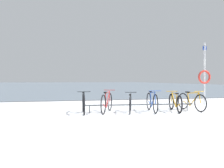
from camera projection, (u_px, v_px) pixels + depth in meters
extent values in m
cube|color=white|center=(172.00, 159.00, 3.94)|extent=(80.00, 22.00, 0.08)
cube|color=slate|center=(63.00, 84.00, 68.25)|extent=(80.00, 110.00, 0.08)
cube|color=#47474C|center=(87.00, 101.00, 14.66)|extent=(80.00, 0.50, 0.05)
cylinder|color=#4C5156|center=(140.00, 105.00, 9.44)|extent=(4.31, 0.41, 0.05)
cylinder|color=#4C5156|center=(89.00, 109.00, 9.17)|extent=(0.04, 0.04, 0.28)
cylinder|color=#4C5156|center=(187.00, 107.00, 9.72)|extent=(0.04, 0.04, 0.28)
torus|color=black|center=(84.00, 105.00, 8.51)|extent=(0.09, 0.71, 0.71)
torus|color=black|center=(83.00, 103.00, 9.49)|extent=(0.09, 0.71, 0.71)
cylinder|color=#1E2328|center=(84.00, 101.00, 8.83)|extent=(0.07, 0.52, 0.60)
cylinder|color=#1E2328|center=(83.00, 101.00, 9.14)|extent=(0.05, 0.19, 0.54)
cylinder|color=#1E2328|center=(84.00, 93.00, 8.89)|extent=(0.08, 0.65, 0.09)
cylinder|color=#1E2328|center=(83.00, 105.00, 9.28)|extent=(0.07, 0.44, 0.19)
cylinder|color=#1E2328|center=(84.00, 99.00, 8.54)|extent=(0.04, 0.11, 0.42)
cube|color=black|center=(83.00, 92.00, 9.21)|extent=(0.09, 0.21, 0.05)
cylinder|color=#1E2328|center=(84.00, 92.00, 8.57)|extent=(0.46, 0.06, 0.02)
torus|color=black|center=(110.00, 102.00, 9.76)|extent=(0.34, 0.67, 0.72)
torus|color=black|center=(103.00, 105.00, 8.69)|extent=(0.34, 0.67, 0.72)
cylinder|color=#B22D2D|center=(108.00, 99.00, 9.41)|extent=(0.27, 0.53, 0.61)
cylinder|color=#B22D2D|center=(106.00, 101.00, 9.07)|extent=(0.12, 0.19, 0.55)
cylinder|color=#B22D2D|center=(107.00, 92.00, 9.33)|extent=(0.33, 0.66, 0.09)
cylinder|color=#B22D2D|center=(105.00, 106.00, 8.92)|extent=(0.23, 0.45, 0.20)
cylinder|color=#B22D2D|center=(110.00, 97.00, 9.72)|extent=(0.08, 0.12, 0.43)
cube|color=black|center=(105.00, 93.00, 8.98)|extent=(0.16, 0.22, 0.05)
cylinder|color=#B22D2D|center=(109.00, 90.00, 9.67)|extent=(0.43, 0.21, 0.02)
torus|color=black|center=(131.00, 103.00, 9.81)|extent=(0.24, 0.61, 0.64)
torus|color=black|center=(130.00, 106.00, 8.73)|extent=(0.24, 0.61, 0.64)
cylinder|color=#1E2328|center=(131.00, 101.00, 9.46)|extent=(0.22, 0.55, 0.54)
cylinder|color=#1E2328|center=(130.00, 102.00, 9.10)|extent=(0.10, 0.20, 0.48)
cylinder|color=#1E2328|center=(130.00, 95.00, 9.37)|extent=(0.26, 0.69, 0.08)
cylinder|color=#1E2328|center=(130.00, 107.00, 8.96)|extent=(0.19, 0.46, 0.18)
cylinder|color=#1E2328|center=(131.00, 98.00, 9.77)|extent=(0.07, 0.12, 0.38)
cube|color=black|center=(130.00, 95.00, 9.02)|extent=(0.14, 0.22, 0.05)
cylinder|color=#1E2328|center=(131.00, 92.00, 9.72)|extent=(0.44, 0.17, 0.02)
torus|color=black|center=(155.00, 104.00, 8.92)|extent=(0.15, 0.72, 0.72)
torus|color=black|center=(149.00, 101.00, 10.01)|extent=(0.15, 0.72, 0.72)
cylinder|color=#3359B2|center=(153.00, 100.00, 9.27)|extent=(0.12, 0.57, 0.61)
cylinder|color=#3359B2|center=(151.00, 99.00, 9.63)|extent=(0.07, 0.20, 0.55)
cylinder|color=#3359B2|center=(153.00, 92.00, 9.35)|extent=(0.14, 0.71, 0.09)
cylinder|color=#3359B2|center=(150.00, 104.00, 9.78)|extent=(0.11, 0.48, 0.20)
cylinder|color=#3359B2|center=(155.00, 98.00, 8.96)|extent=(0.05, 0.12, 0.43)
cube|color=black|center=(150.00, 92.00, 9.71)|extent=(0.11, 0.21, 0.05)
cylinder|color=#3359B2|center=(155.00, 91.00, 9.00)|extent=(0.46, 0.09, 0.02)
torus|color=black|center=(171.00, 102.00, 10.13)|extent=(0.18, 0.67, 0.67)
torus|color=black|center=(179.00, 104.00, 9.03)|extent=(0.18, 0.67, 0.67)
cylinder|color=gold|center=(174.00, 100.00, 9.77)|extent=(0.15, 0.57, 0.56)
cylinder|color=gold|center=(176.00, 101.00, 9.42)|extent=(0.07, 0.20, 0.50)
cylinder|color=gold|center=(174.00, 94.00, 9.68)|extent=(0.17, 0.71, 0.08)
cylinder|color=gold|center=(178.00, 106.00, 9.27)|extent=(0.13, 0.47, 0.18)
cylinder|color=gold|center=(172.00, 97.00, 10.08)|extent=(0.06, 0.12, 0.39)
cube|color=black|center=(177.00, 94.00, 9.33)|extent=(0.12, 0.21, 0.05)
cylinder|color=gold|center=(172.00, 91.00, 10.04)|extent=(0.46, 0.11, 0.02)
torus|color=black|center=(200.00, 103.00, 9.40)|extent=(0.15, 0.68, 0.68)
torus|color=black|center=(183.00, 101.00, 10.36)|extent=(0.15, 0.68, 0.68)
cylinder|color=gold|center=(194.00, 99.00, 9.71)|extent=(0.12, 0.55, 0.58)
cylinder|color=gold|center=(189.00, 99.00, 10.02)|extent=(0.07, 0.19, 0.52)
cylinder|color=gold|center=(193.00, 93.00, 9.78)|extent=(0.14, 0.68, 0.08)
cylinder|color=gold|center=(186.00, 103.00, 10.16)|extent=(0.11, 0.45, 0.19)
cylinder|color=gold|center=(200.00, 98.00, 9.43)|extent=(0.05, 0.12, 0.41)
cube|color=black|center=(188.00, 92.00, 10.09)|extent=(0.11, 0.21, 0.05)
cylinder|color=gold|center=(199.00, 91.00, 9.46)|extent=(0.46, 0.10, 0.02)
cylinder|color=silver|center=(204.00, 74.00, 12.11)|extent=(0.08, 0.08, 3.07)
cylinder|color=white|center=(205.00, 62.00, 12.10)|extent=(0.09, 0.09, 0.30)
torus|color=red|center=(204.00, 77.00, 12.11)|extent=(0.69, 0.11, 0.69)
cube|color=navy|center=(205.00, 48.00, 12.09)|extent=(0.20, 0.03, 0.20)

